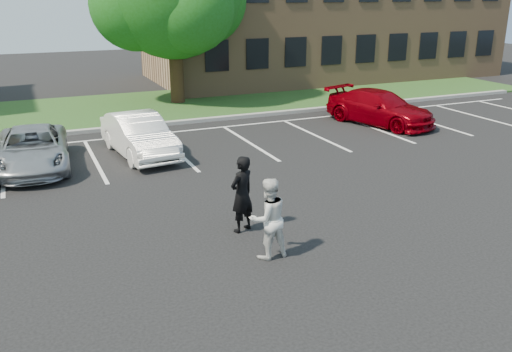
% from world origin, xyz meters
% --- Properties ---
extents(ground_plane, '(90.00, 90.00, 0.00)m').
position_xyz_m(ground_plane, '(0.00, 0.00, 0.00)').
color(ground_plane, black).
rests_on(ground_plane, ground).
extents(curb, '(40.00, 0.30, 0.15)m').
position_xyz_m(curb, '(0.00, 12.00, 0.07)').
color(curb, gray).
rests_on(curb, ground).
extents(grass_strip, '(44.00, 8.00, 0.08)m').
position_xyz_m(grass_strip, '(0.00, 16.00, 0.04)').
color(grass_strip, '#253F16').
rests_on(grass_strip, ground).
extents(stall_lines, '(34.00, 5.36, 0.01)m').
position_xyz_m(stall_lines, '(1.40, 8.95, 0.01)').
color(stall_lines, silver).
rests_on(stall_lines, ground).
extents(office_building, '(22.40, 10.40, 8.30)m').
position_xyz_m(office_building, '(14.00, 21.99, 4.16)').
color(office_building, '#916C4B').
rests_on(office_building, ground).
extents(man_black_suit, '(0.79, 0.67, 1.83)m').
position_xyz_m(man_black_suit, '(-0.42, 0.85, 0.91)').
color(man_black_suit, black).
rests_on(man_black_suit, ground).
extents(man_white_shirt, '(0.89, 0.71, 1.75)m').
position_xyz_m(man_white_shirt, '(-0.43, -0.60, 0.88)').
color(man_white_shirt, silver).
rests_on(man_white_shirt, ground).
extents(car_silver_minivan, '(2.44, 4.75, 1.28)m').
position_xyz_m(car_silver_minivan, '(-4.67, 7.89, 0.64)').
color(car_silver_minivan, '#A8AAB0').
rests_on(car_silver_minivan, ground).
extents(car_white_sedan, '(1.99, 4.47, 1.42)m').
position_xyz_m(car_white_sedan, '(-1.28, 7.99, 0.71)').
color(car_white_sedan, white).
rests_on(car_white_sedan, ground).
extents(car_red_compact, '(3.37, 5.24, 1.41)m').
position_xyz_m(car_red_compact, '(9.03, 8.56, 0.71)').
color(car_red_compact, '#7C0009').
rests_on(car_red_compact, ground).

